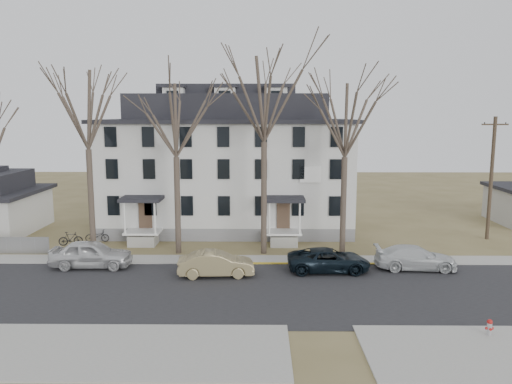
{
  "coord_description": "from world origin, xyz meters",
  "views": [
    {
      "loc": [
        0.79,
        -24.17,
        9.62
      ],
      "look_at": [
        0.46,
        9.0,
        4.48
      ],
      "focal_mm": 35.0,
      "sensor_mm": 36.0,
      "label": 1
    }
  ],
  "objects_px": {
    "tree_center": "(264,93)",
    "bicycle_right": "(71,239)",
    "tree_mid_left": "(175,115)",
    "car_tan": "(216,264)",
    "car_silver": "(91,254)",
    "tree_far_left": "(86,104)",
    "fire_hydrant": "(489,328)",
    "utility_pole_far": "(491,177)",
    "car_white": "(415,258)",
    "boarding_house": "(228,165)",
    "bicycle_left": "(97,236)",
    "tree_mid_right": "(346,115)",
    "car_navy": "(329,261)"
  },
  "relations": [
    {
      "from": "tree_mid_right",
      "to": "bicycle_left",
      "type": "xyz_separation_m",
      "value": [
        -18.16,
        2.84,
        -9.13
      ]
    },
    {
      "from": "tree_mid_left",
      "to": "car_navy",
      "type": "relative_size",
      "value": 2.51
    },
    {
      "from": "tree_mid_left",
      "to": "fire_hydrant",
      "type": "bearing_deg",
      "value": -40.01
    },
    {
      "from": "utility_pole_far",
      "to": "car_navy",
      "type": "bearing_deg",
      "value": -148.3
    },
    {
      "from": "car_silver",
      "to": "tree_far_left",
      "type": "bearing_deg",
      "value": 15.99
    },
    {
      "from": "tree_mid_left",
      "to": "boarding_house",
      "type": "bearing_deg",
      "value": 69.8
    },
    {
      "from": "bicycle_right",
      "to": "tree_mid_right",
      "type": "bearing_deg",
      "value": -108.99
    },
    {
      "from": "tree_far_left",
      "to": "bicycle_right",
      "type": "height_order",
      "value": "tree_far_left"
    },
    {
      "from": "car_tan",
      "to": "bicycle_left",
      "type": "distance_m",
      "value": 12.62
    },
    {
      "from": "tree_center",
      "to": "car_tan",
      "type": "bearing_deg",
      "value": -119.39
    },
    {
      "from": "tree_far_left",
      "to": "fire_hydrant",
      "type": "bearing_deg",
      "value": -31.32
    },
    {
      "from": "tree_far_left",
      "to": "bicycle_left",
      "type": "relative_size",
      "value": 7.7
    },
    {
      "from": "car_silver",
      "to": "car_tan",
      "type": "distance_m",
      "value": 8.23
    },
    {
      "from": "fire_hydrant",
      "to": "car_tan",
      "type": "bearing_deg",
      "value": 147.36
    },
    {
      "from": "car_silver",
      "to": "bicycle_left",
      "type": "bearing_deg",
      "value": 14.39
    },
    {
      "from": "tree_far_left",
      "to": "tree_center",
      "type": "height_order",
      "value": "tree_center"
    },
    {
      "from": "tree_center",
      "to": "fire_hydrant",
      "type": "distance_m",
      "value": 19.64
    },
    {
      "from": "utility_pole_far",
      "to": "bicycle_right",
      "type": "relative_size",
      "value": 5.54
    },
    {
      "from": "tree_center",
      "to": "bicycle_right",
      "type": "xyz_separation_m",
      "value": [
        -14.3,
        1.83,
        -10.57
      ]
    },
    {
      "from": "bicycle_right",
      "to": "fire_hydrant",
      "type": "relative_size",
      "value": 2.14
    },
    {
      "from": "tree_center",
      "to": "car_white",
      "type": "xyz_separation_m",
      "value": [
        9.49,
        -3.65,
        -10.36
      ]
    },
    {
      "from": "tree_far_left",
      "to": "car_white",
      "type": "xyz_separation_m",
      "value": [
        21.49,
        -3.65,
        -9.61
      ]
    },
    {
      "from": "tree_far_left",
      "to": "fire_hydrant",
      "type": "relative_size",
      "value": 17.15
    },
    {
      "from": "boarding_house",
      "to": "car_white",
      "type": "relative_size",
      "value": 4.14
    },
    {
      "from": "tree_center",
      "to": "fire_hydrant",
      "type": "xyz_separation_m",
      "value": [
        9.79,
        -13.26,
        -10.68
      ]
    },
    {
      "from": "utility_pole_far",
      "to": "car_tan",
      "type": "distance_m",
      "value": 22.81
    },
    {
      "from": "car_white",
      "to": "bicycle_right",
      "type": "distance_m",
      "value": 24.42
    },
    {
      "from": "car_silver",
      "to": "car_tan",
      "type": "bearing_deg",
      "value": -102.22
    },
    {
      "from": "utility_pole_far",
      "to": "bicycle_right",
      "type": "height_order",
      "value": "utility_pole_far"
    },
    {
      "from": "tree_mid_left",
      "to": "car_tan",
      "type": "relative_size",
      "value": 2.81
    },
    {
      "from": "car_tan",
      "to": "car_silver",
      "type": "bearing_deg",
      "value": 74.18
    },
    {
      "from": "boarding_house",
      "to": "tree_mid_right",
      "type": "relative_size",
      "value": 1.63
    },
    {
      "from": "car_navy",
      "to": "utility_pole_far",
      "type": "bearing_deg",
      "value": -59.7
    },
    {
      "from": "tree_mid_left",
      "to": "tree_center",
      "type": "distance_m",
      "value": 6.18
    },
    {
      "from": "car_white",
      "to": "bicycle_right",
      "type": "xyz_separation_m",
      "value": [
        -23.8,
        5.48,
        -0.21
      ]
    },
    {
      "from": "tree_mid_left",
      "to": "car_tan",
      "type": "xyz_separation_m",
      "value": [
        3.11,
        -5.13,
        -8.85
      ]
    },
    {
      "from": "tree_mid_right",
      "to": "utility_pole_far",
      "type": "xyz_separation_m",
      "value": [
        12.0,
        4.2,
        -4.7
      ]
    },
    {
      "from": "tree_mid_right",
      "to": "bicycle_right",
      "type": "relative_size",
      "value": 7.42
    },
    {
      "from": "tree_far_left",
      "to": "car_white",
      "type": "relative_size",
      "value": 2.73
    },
    {
      "from": "tree_mid_right",
      "to": "bicycle_right",
      "type": "distance_m",
      "value": 21.87
    },
    {
      "from": "tree_mid_right",
      "to": "fire_hydrant",
      "type": "xyz_separation_m",
      "value": [
        4.29,
        -13.26,
        -9.2
      ]
    },
    {
      "from": "car_tan",
      "to": "car_white",
      "type": "xyz_separation_m",
      "value": [
        12.38,
        1.49,
        -0.02
      ]
    },
    {
      "from": "tree_center",
      "to": "bicycle_right",
      "type": "bearing_deg",
      "value": 172.72
    },
    {
      "from": "car_white",
      "to": "tree_far_left",
      "type": "bearing_deg",
      "value": 83.51
    },
    {
      "from": "tree_center",
      "to": "car_tan",
      "type": "xyz_separation_m",
      "value": [
        -2.89,
        -5.13,
        -10.34
      ]
    },
    {
      "from": "car_silver",
      "to": "bicycle_right",
      "type": "height_order",
      "value": "car_silver"
    },
    {
      "from": "car_silver",
      "to": "car_navy",
      "type": "relative_size",
      "value": 1.0
    },
    {
      "from": "tree_mid_right",
      "to": "car_tan",
      "type": "height_order",
      "value": "tree_mid_right"
    },
    {
      "from": "tree_center",
      "to": "car_navy",
      "type": "xyz_separation_m",
      "value": [
        3.99,
        -4.14,
        -10.38
      ]
    },
    {
      "from": "tree_far_left",
      "to": "car_silver",
      "type": "distance_m",
      "value": 10.15
    }
  ]
}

